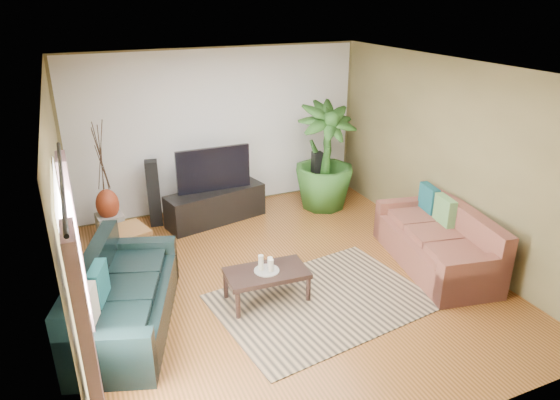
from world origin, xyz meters
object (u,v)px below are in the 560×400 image
potted_plant (324,157)px  side_table (128,248)px  coffee_table (267,285)px  speaker_right (317,178)px  sofa_right (436,237)px  sofa_left (126,293)px  pedestal (111,226)px  speaker_left (154,193)px  television (213,169)px  vase (108,204)px  tv_stand (216,206)px

potted_plant → side_table: potted_plant is taller
coffee_table → speaker_right: size_ratio=1.03×
sofa_right → coffee_table: 2.44m
sofa_left → side_table: size_ratio=3.68×
sofa_right → pedestal: size_ratio=5.42×
speaker_left → pedestal: bearing=-157.0°
sofa_left → side_table: 1.38m
television → pedestal: television is taller
sofa_left → television: television is taller
coffee_table → pedestal: (-1.56, 2.54, -0.01)m
sofa_left → speaker_left: size_ratio=1.91×
pedestal → sofa_left: bearing=-91.5°
speaker_right → pedestal: 3.52m
sofa_left → coffee_table: sofa_left is taller
television → vase: television is taller
television → speaker_left: bearing=165.1°
pedestal → coffee_table: bearing=-58.5°
speaker_right → television: bearing=-175.8°
sofa_left → side_table: bearing=10.7°
pedestal → vase: bearing=0.0°
coffee_table → vase: vase is taller
television → side_table: 1.90m
sofa_right → side_table: sofa_right is taller
vase → side_table: size_ratio=0.85×
sofa_right → pedestal: sofa_right is taller
speaker_left → speaker_right: bearing=3.6°
sofa_left → side_table: sofa_left is taller
speaker_left → speaker_right: size_ratio=1.14×
sofa_right → potted_plant: size_ratio=1.11×
potted_plant → vase: size_ratio=3.83×
coffee_table → speaker_right: 3.14m
sofa_left → pedestal: bearing=17.2°
tv_stand → pedestal: bearing=164.5°
sofa_left → television: bearing=-17.7°
coffee_table → potted_plant: bearing=52.5°
speaker_right → side_table: bearing=-159.4°
sofa_left → pedestal: size_ratio=5.55×
sofa_right → pedestal: bearing=-113.0°
sofa_right → sofa_left: bearing=-83.0°
potted_plant → pedestal: (-3.55, 0.25, -0.73)m
sofa_right → tv_stand: size_ratio=1.24×
vase → side_table: (0.13, -1.03, -0.26)m
sofa_right → side_table: 4.18m
tv_stand → vase: 1.68m
vase → potted_plant: bearing=-4.1°
vase → tv_stand: bearing=-3.1°
speaker_left → speaker_right: speaker_left is taller
speaker_left → speaker_right: 2.79m
television → potted_plant: bearing=-5.6°
side_table → sofa_right: bearing=-22.9°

